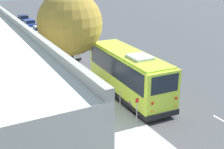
{
  "coord_description": "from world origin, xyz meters",
  "views": [
    {
      "loc": [
        -16.93,
        10.46,
        8.68
      ],
      "look_at": [
        0.8,
        1.02,
        1.3
      ],
      "focal_mm": 45.0,
      "sensor_mm": 36.0,
      "label": 1
    }
  ],
  "objects_px": {
    "parked_sedan_blue": "(29,24)",
    "sign_post_far": "(120,100)",
    "shuttle_bus": "(128,72)",
    "parked_sedan_silver": "(39,31)",
    "street_tree": "(69,18)",
    "sign_post_near": "(137,110)",
    "parked_sedan_white": "(68,52)",
    "parked_sedan_maroon": "(55,40)",
    "parked_sedan_navy": "(23,19)"
  },
  "relations": [
    {
      "from": "parked_sedan_blue",
      "to": "street_tree",
      "type": "distance_m",
      "value": 27.63
    },
    {
      "from": "parked_sedan_maroon",
      "to": "parked_sedan_silver",
      "type": "bearing_deg",
      "value": -2.66
    },
    {
      "from": "parked_sedan_maroon",
      "to": "sign_post_far",
      "type": "relative_size",
      "value": 3.42
    },
    {
      "from": "parked_sedan_white",
      "to": "parked_sedan_maroon",
      "type": "distance_m",
      "value": 5.71
    },
    {
      "from": "shuttle_bus",
      "to": "sign_post_far",
      "type": "distance_m",
      "value": 2.87
    },
    {
      "from": "sign_post_near",
      "to": "sign_post_far",
      "type": "relative_size",
      "value": 1.25
    },
    {
      "from": "shuttle_bus",
      "to": "sign_post_far",
      "type": "xyz_separation_m",
      "value": [
        -1.98,
        1.78,
        -1.07
      ]
    },
    {
      "from": "parked_sedan_white",
      "to": "sign_post_far",
      "type": "distance_m",
      "value": 13.64
    },
    {
      "from": "street_tree",
      "to": "sign_post_near",
      "type": "xyz_separation_m",
      "value": [
        -7.86,
        -1.12,
        -4.39
      ]
    },
    {
      "from": "parked_sedan_navy",
      "to": "sign_post_far",
      "type": "xyz_separation_m",
      "value": [
        -38.36,
        1.57,
        0.19
      ]
    },
    {
      "from": "shuttle_bus",
      "to": "sign_post_near",
      "type": "bearing_deg",
      "value": 158.28
    },
    {
      "from": "shuttle_bus",
      "to": "parked_sedan_silver",
      "type": "bearing_deg",
      "value": 3.21
    },
    {
      "from": "shuttle_bus",
      "to": "parked_sedan_silver",
      "type": "xyz_separation_m",
      "value": [
        24.36,
        0.34,
        -1.26
      ]
    },
    {
      "from": "parked_sedan_blue",
      "to": "sign_post_far",
      "type": "height_order",
      "value": "sign_post_far"
    },
    {
      "from": "parked_sedan_white",
      "to": "sign_post_near",
      "type": "height_order",
      "value": "sign_post_near"
    },
    {
      "from": "sign_post_near",
      "to": "street_tree",
      "type": "bearing_deg",
      "value": 8.15
    },
    {
      "from": "parked_sedan_white",
      "to": "parked_sedan_navy",
      "type": "bearing_deg",
      "value": 3.37
    },
    {
      "from": "parked_sedan_white",
      "to": "parked_sedan_silver",
      "type": "distance_m",
      "value": 12.76
    },
    {
      "from": "parked_sedan_maroon",
      "to": "sign_post_far",
      "type": "xyz_separation_m",
      "value": [
        -19.28,
        1.61,
        0.2
      ]
    },
    {
      "from": "parked_sedan_silver",
      "to": "sign_post_far",
      "type": "height_order",
      "value": "sign_post_far"
    },
    {
      "from": "parked_sedan_navy",
      "to": "sign_post_near",
      "type": "distance_m",
      "value": 40.39
    },
    {
      "from": "shuttle_bus",
      "to": "sign_post_near",
      "type": "height_order",
      "value": "shuttle_bus"
    },
    {
      "from": "parked_sedan_silver",
      "to": "sign_post_near",
      "type": "height_order",
      "value": "sign_post_near"
    },
    {
      "from": "parked_sedan_white",
      "to": "street_tree",
      "type": "relative_size",
      "value": 0.54
    },
    {
      "from": "parked_sedan_maroon",
      "to": "sign_post_near",
      "type": "distance_m",
      "value": 21.34
    },
    {
      "from": "parked_sedan_blue",
      "to": "parked_sedan_maroon",
      "type": "bearing_deg",
      "value": 177.73
    },
    {
      "from": "sign_post_far",
      "to": "shuttle_bus",
      "type": "bearing_deg",
      "value": -42.03
    },
    {
      "from": "parked_sedan_blue",
      "to": "street_tree",
      "type": "height_order",
      "value": "street_tree"
    },
    {
      "from": "shuttle_bus",
      "to": "parked_sedan_maroon",
      "type": "xyz_separation_m",
      "value": [
        17.3,
        0.17,
        -1.27
      ]
    },
    {
      "from": "parked_sedan_white",
      "to": "parked_sedan_silver",
      "type": "relative_size",
      "value": 1.03
    },
    {
      "from": "parked_sedan_blue",
      "to": "parked_sedan_navy",
      "type": "xyz_separation_m",
      "value": [
        5.42,
        -0.12,
        0.02
      ]
    },
    {
      "from": "parked_sedan_white",
      "to": "sign_post_near",
      "type": "xyz_separation_m",
      "value": [
        -15.58,
        1.29,
        0.4
      ]
    },
    {
      "from": "shuttle_bus",
      "to": "sign_post_far",
      "type": "relative_size",
      "value": 7.07
    },
    {
      "from": "parked_sedan_blue",
      "to": "parked_sedan_silver",
      "type": "bearing_deg",
      "value": 176.92
    },
    {
      "from": "parked_sedan_white",
      "to": "shuttle_bus",
      "type": "bearing_deg",
      "value": -173.55
    },
    {
      "from": "shuttle_bus",
      "to": "parked_sedan_silver",
      "type": "relative_size",
      "value": 2.16
    },
    {
      "from": "parked_sedan_silver",
      "to": "parked_sedan_blue",
      "type": "height_order",
      "value": "parked_sedan_silver"
    },
    {
      "from": "shuttle_bus",
      "to": "street_tree",
      "type": "xyz_separation_m",
      "value": [
        3.87,
        2.91,
        3.5
      ]
    },
    {
      "from": "parked_sedan_maroon",
      "to": "street_tree",
      "type": "height_order",
      "value": "street_tree"
    },
    {
      "from": "parked_sedan_white",
      "to": "parked_sedan_blue",
      "type": "xyz_separation_m",
      "value": [
        19.37,
        -0.17,
        0.01
      ]
    },
    {
      "from": "shuttle_bus",
      "to": "parked_sedan_maroon",
      "type": "height_order",
      "value": "shuttle_bus"
    },
    {
      "from": "street_tree",
      "to": "sign_post_near",
      "type": "bearing_deg",
      "value": -171.85
    },
    {
      "from": "parked_sedan_white",
      "to": "sign_post_far",
      "type": "height_order",
      "value": "sign_post_far"
    },
    {
      "from": "parked_sedan_white",
      "to": "parked_sedan_navy",
      "type": "relative_size",
      "value": 0.98
    },
    {
      "from": "sign_post_far",
      "to": "parked_sedan_blue",
      "type": "bearing_deg",
      "value": -2.53
    },
    {
      "from": "parked_sedan_silver",
      "to": "parked_sedan_navy",
      "type": "xyz_separation_m",
      "value": [
        12.02,
        -0.13,
        -0.01
      ]
    },
    {
      "from": "parked_sedan_white",
      "to": "parked_sedan_navy",
      "type": "distance_m",
      "value": 24.78
    },
    {
      "from": "parked_sedan_navy",
      "to": "street_tree",
      "type": "height_order",
      "value": "street_tree"
    },
    {
      "from": "shuttle_bus",
      "to": "parked_sedan_navy",
      "type": "relative_size",
      "value": 2.05
    },
    {
      "from": "parked_sedan_white",
      "to": "parked_sedan_maroon",
      "type": "height_order",
      "value": "parked_sedan_maroon"
    }
  ]
}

